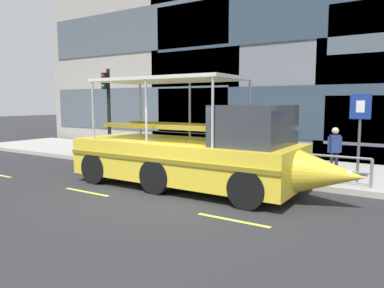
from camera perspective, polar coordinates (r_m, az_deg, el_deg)
The scene contains 10 objects.
ground_plane at distance 10.32m, azimuth -3.80°, elevation -8.32°, with size 120.00×120.00×0.00m, color #2B2B2D.
sidewalk at distance 15.07m, azimuth 9.00°, elevation -3.30°, with size 32.00×4.80×0.18m, color #A8A59E.
curb_edge at distance 12.87m, azimuth 4.50°, elevation -4.93°, with size 32.00×0.18×0.18m, color #B2ADA3.
lane_centreline at distance 9.72m, azimuth -6.59°, elevation -9.27°, with size 25.80×0.12×0.01m.
curb_guardrail at distance 13.36m, azimuth 2.68°, elevation -1.53°, with size 10.83×0.09×0.88m.
traffic_light_pole at distance 17.14m, azimuth -12.99°, elevation 6.16°, with size 0.24×0.46×3.95m.
parking_sign at distance 12.27m, azimuth 24.65°, elevation 3.03°, with size 0.60×0.12×2.71m.
duck_tour_boat at distance 11.14m, azimuth 0.95°, elevation -1.44°, with size 8.96×2.70×3.39m.
pedestrian_near_bow at distance 12.87m, azimuth 21.30°, elevation -0.47°, with size 0.40×0.33×1.64m.
pedestrian_mid_left at distance 14.38m, azimuth 7.50°, elevation 0.60°, with size 0.30×0.43×1.64m.
Camera 1 is at (5.95, -8.01, 2.65)m, focal length 34.28 mm.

